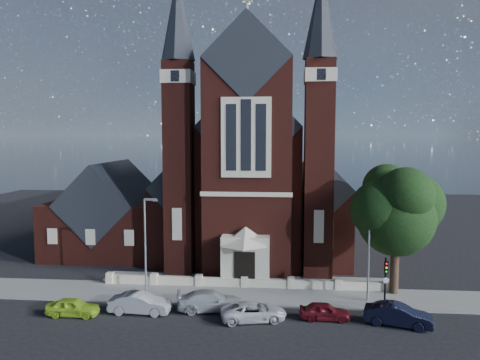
% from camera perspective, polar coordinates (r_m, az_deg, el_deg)
% --- Properties ---
extents(ground, '(120.00, 120.00, 0.00)m').
position_cam_1_polar(ground, '(49.69, 1.34, -9.92)').
color(ground, black).
rests_on(ground, ground).
extents(pavement_strip, '(60.00, 5.00, 0.12)m').
position_cam_1_polar(pavement_strip, '(39.69, 0.33, -13.93)').
color(pavement_strip, gray).
rests_on(pavement_strip, ground).
extents(forecourt_paving, '(26.00, 3.00, 0.14)m').
position_cam_1_polar(forecourt_paving, '(43.47, 0.78, -12.19)').
color(forecourt_paving, gray).
rests_on(forecourt_paving, ground).
extents(forecourt_wall, '(24.00, 0.40, 0.90)m').
position_cam_1_polar(forecourt_wall, '(41.58, 0.57, -13.02)').
color(forecourt_wall, '#B7AF91').
rests_on(forecourt_wall, ground).
extents(church, '(20.01, 34.90, 29.20)m').
position_cam_1_polar(church, '(56.06, 1.89, 0.34)').
color(church, '#4A1A13').
rests_on(church, ground).
extents(parish_hall, '(12.00, 12.20, 10.24)m').
position_cam_1_polar(parish_hall, '(55.04, -15.35, -4.33)').
color(parish_hall, '#4A1A13').
rests_on(parish_hall, ground).
extents(street_tree, '(6.40, 6.60, 10.70)m').
position_cam_1_polar(street_tree, '(40.17, 18.74, -3.74)').
color(street_tree, black).
rests_on(street_tree, ground).
extents(street_lamp_left, '(1.16, 0.22, 8.09)m').
position_cam_1_polar(street_lamp_left, '(39.36, -11.37, -7.24)').
color(street_lamp_left, gray).
rests_on(street_lamp_left, ground).
extents(street_lamp_right, '(1.16, 0.22, 8.09)m').
position_cam_1_polar(street_lamp_right, '(38.45, 15.58, -7.64)').
color(street_lamp_right, gray).
rests_on(street_lamp_right, ground).
extents(traffic_signal, '(0.28, 0.42, 4.00)m').
position_cam_1_polar(traffic_signal, '(37.64, 17.33, -11.14)').
color(traffic_signal, black).
rests_on(traffic_signal, ground).
extents(car_lime_van, '(3.86, 1.58, 1.31)m').
position_cam_1_polar(car_lime_van, '(37.50, -19.68, -14.38)').
color(car_lime_van, '#9ACB28').
rests_on(car_lime_van, ground).
extents(car_silver_a, '(4.60, 1.70, 1.51)m').
position_cam_1_polar(car_silver_a, '(36.65, -12.09, -14.48)').
color(car_silver_a, gray).
rests_on(car_silver_a, ground).
extents(car_silver_b, '(5.40, 2.93, 1.49)m').
position_cam_1_polar(car_silver_b, '(36.47, -3.55, -14.49)').
color(car_silver_b, '#A5A8AC').
rests_on(car_silver_b, ground).
extents(car_white_suv, '(5.07, 3.13, 1.31)m').
position_cam_1_polar(car_white_suv, '(34.67, 1.64, -15.72)').
color(car_white_suv, silver).
rests_on(car_white_suv, ground).
extents(car_dark_red, '(3.64, 1.47, 1.24)m').
position_cam_1_polar(car_dark_red, '(35.32, 10.28, -15.46)').
color(car_dark_red, '#550E16').
rests_on(car_dark_red, ground).
extents(car_navy, '(4.86, 2.78, 1.51)m').
position_cam_1_polar(car_navy, '(35.50, 18.73, -15.32)').
color(car_navy, black).
rests_on(car_navy, ground).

